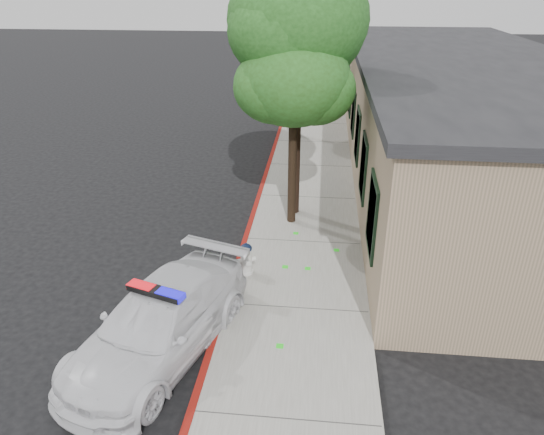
{
  "coord_description": "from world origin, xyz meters",
  "views": [
    {
      "loc": [
        2.0,
        -8.75,
        6.61
      ],
      "look_at": [
        0.9,
        1.97,
        1.32
      ],
      "focal_mm": 32.65,
      "sensor_mm": 36.0,
      "label": 1
    }
  ],
  "objects_px": {
    "police_car": "(160,323)",
    "street_tree_far": "(295,43)",
    "clapboard_building": "(456,117)",
    "street_tree_mid": "(298,26)",
    "street_tree_near": "(294,84)",
    "fire_hydrant": "(246,258)"
  },
  "relations": [
    {
      "from": "clapboard_building",
      "to": "street_tree_far",
      "type": "relative_size",
      "value": 4.0
    },
    {
      "from": "clapboard_building",
      "to": "fire_hydrant",
      "type": "distance_m",
      "value": 10.12
    },
    {
      "from": "street_tree_near",
      "to": "street_tree_mid",
      "type": "distance_m",
      "value": 1.51
    },
    {
      "from": "clapboard_building",
      "to": "fire_hydrant",
      "type": "xyz_separation_m",
      "value": [
        -6.34,
        -7.73,
        -1.57
      ]
    },
    {
      "from": "street_tree_mid",
      "to": "street_tree_far",
      "type": "distance_m",
      "value": 8.13
    },
    {
      "from": "street_tree_far",
      "to": "clapboard_building",
      "type": "bearing_deg",
      "value": -33.15
    },
    {
      "from": "street_tree_near",
      "to": "police_car",
      "type": "bearing_deg",
      "value": -110.71
    },
    {
      "from": "clapboard_building",
      "to": "street_tree_mid",
      "type": "relative_size",
      "value": 2.98
    },
    {
      "from": "street_tree_near",
      "to": "street_tree_mid",
      "type": "height_order",
      "value": "street_tree_mid"
    },
    {
      "from": "clapboard_building",
      "to": "police_car",
      "type": "height_order",
      "value": "clapboard_building"
    },
    {
      "from": "clapboard_building",
      "to": "street_tree_far",
      "type": "distance_m",
      "value": 7.38
    },
    {
      "from": "fire_hydrant",
      "to": "street_tree_near",
      "type": "height_order",
      "value": "street_tree_near"
    },
    {
      "from": "street_tree_mid",
      "to": "fire_hydrant",
      "type": "bearing_deg",
      "value": -104.12
    },
    {
      "from": "police_car",
      "to": "street_tree_near",
      "type": "distance_m",
      "value": 6.96
    },
    {
      "from": "police_car",
      "to": "street_tree_far",
      "type": "distance_m",
      "value": 14.85
    },
    {
      "from": "clapboard_building",
      "to": "street_tree_mid",
      "type": "bearing_deg",
      "value": -142.91
    },
    {
      "from": "police_car",
      "to": "clapboard_building",
      "type": "bearing_deg",
      "value": 72.27
    },
    {
      "from": "street_tree_near",
      "to": "clapboard_building",
      "type": "bearing_deg",
      "value": 41.41
    },
    {
      "from": "street_tree_mid",
      "to": "clapboard_building",
      "type": "bearing_deg",
      "value": 37.09
    },
    {
      "from": "street_tree_near",
      "to": "street_tree_far",
      "type": "height_order",
      "value": "street_tree_near"
    },
    {
      "from": "fire_hydrant",
      "to": "street_tree_far",
      "type": "distance_m",
      "value": 12.15
    },
    {
      "from": "street_tree_near",
      "to": "street_tree_mid",
      "type": "xyz_separation_m",
      "value": [
        0.02,
        0.7,
        1.33
      ]
    }
  ]
}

